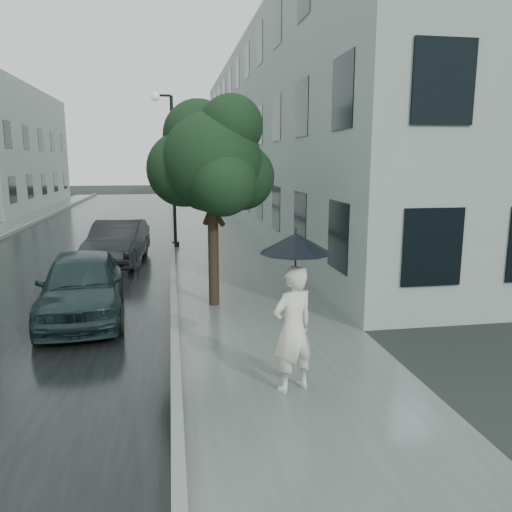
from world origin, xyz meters
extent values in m
plane|color=black|center=(0.00, 0.00, 0.00)|extent=(120.00, 120.00, 0.00)
cube|color=slate|center=(0.25, 12.00, 0.00)|extent=(3.50, 60.00, 0.01)
cube|color=slate|center=(-1.57, 12.00, 0.07)|extent=(0.15, 60.00, 0.15)
cube|color=black|center=(-5.08, 12.00, 0.00)|extent=(6.85, 60.00, 0.00)
cube|color=#8E9B96|center=(5.50, 19.50, 4.50)|extent=(7.00, 36.00, 9.00)
cube|color=black|center=(2.02, 19.50, 4.50)|extent=(0.08, 32.40, 7.20)
cube|color=black|center=(-10.32, 30.00, 4.00)|extent=(0.08, 16.20, 6.40)
imported|color=silver|center=(0.06, -0.70, 0.91)|extent=(0.78, 0.66, 1.80)
cylinder|color=black|center=(0.08, -0.68, 1.49)|extent=(0.02, 0.02, 0.97)
cone|color=black|center=(0.08, -0.68, 2.12)|extent=(1.25, 1.25, 0.28)
cylinder|color=black|center=(0.08, -0.68, 2.28)|extent=(0.02, 0.02, 0.08)
cylinder|color=black|center=(0.08, -0.68, 0.98)|extent=(0.03, 0.03, 0.06)
cylinder|color=#332619|center=(-0.67, 3.77, 1.18)|extent=(0.24, 0.24, 2.36)
sphere|color=#17321A|center=(-0.67, 3.77, 3.19)|extent=(2.16, 2.16, 2.16)
sphere|color=#17321A|center=(0.00, 4.02, 2.85)|extent=(1.49, 1.49, 1.49)
sphere|color=#17321A|center=(-1.25, 4.10, 3.02)|extent=(1.66, 1.66, 1.66)
sphere|color=#17321A|center=(-0.51, 3.19, 2.76)|extent=(1.40, 1.40, 1.40)
sphere|color=#17321A|center=(-0.92, 4.26, 3.77)|extent=(1.57, 1.57, 1.57)
sphere|color=#17321A|center=(-0.26, 3.61, 3.93)|extent=(1.34, 1.34, 1.34)
cylinder|color=black|center=(-1.45, 11.68, 2.74)|extent=(0.12, 0.12, 5.49)
cylinder|color=black|center=(-1.45, 11.68, 0.10)|extent=(0.28, 0.28, 0.20)
cylinder|color=black|center=(-1.70, 11.67, 5.49)|extent=(0.50, 0.10, 0.08)
sphere|color=silver|center=(-2.00, 11.67, 5.44)|extent=(0.32, 0.32, 0.32)
imported|color=#19292C|center=(-3.43, 3.28, 0.70)|extent=(1.99, 4.18, 1.38)
imported|color=#25272A|center=(-3.27, 8.90, 0.68)|extent=(1.83, 4.21, 1.35)
camera|label=1|loc=(-1.56, -7.14, 3.22)|focal=35.00mm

